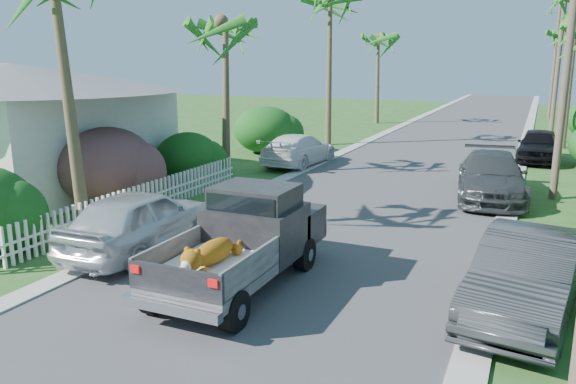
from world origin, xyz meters
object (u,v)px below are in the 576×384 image
at_px(parked_car_rn, 527,276).
at_px(house_left, 16,131).
at_px(utility_pole_d, 555,62).
at_px(parked_car_ln, 140,220).
at_px(parked_car_rm, 491,177).
at_px(palm_l_d, 379,36).
at_px(parked_car_lf, 299,150).
at_px(palm_r_d, 572,32).
at_px(utility_pole_c, 558,62).
at_px(pickup_truck, 250,236).
at_px(parked_car_rf, 538,146).
at_px(palm_l_b, 224,23).
at_px(utility_pole_b, 567,63).

bearing_deg(parked_car_rn, house_left, 174.27).
bearing_deg(utility_pole_d, parked_car_ln, -103.30).
bearing_deg(parked_car_rm, palm_l_d, 107.69).
height_order(parked_car_lf, palm_r_d, palm_r_d).
xyz_separation_m(parked_car_ln, parked_car_lf, (-1.08, 12.65, -0.09)).
distance_m(parked_car_rn, palm_l_d, 33.78).
bearing_deg(house_left, palm_l_d, 76.46).
relative_size(palm_l_d, utility_pole_d, 0.86).
bearing_deg(utility_pole_c, pickup_truck, -103.33).
relative_size(house_left, utility_pole_c, 1.00).
bearing_deg(house_left, pickup_truck, -21.23).
relative_size(pickup_truck, palm_r_d, 0.64).
relative_size(pickup_truck, parked_car_rf, 1.14).
bearing_deg(parked_car_lf, parked_car_rn, 131.35).
distance_m(parked_car_lf, palm_r_d, 27.84).
height_order(palm_l_b, utility_pole_b, utility_pole_b).
relative_size(parked_car_rm, utility_pole_d, 0.60).
xyz_separation_m(palm_l_d, palm_r_d, (13.00, 6.00, 0.29)).
relative_size(parked_car_rm, parked_car_ln, 1.14).
xyz_separation_m(parked_car_rm, house_left, (-16.60, -5.14, 1.34)).
xyz_separation_m(palm_l_b, palm_r_d, (13.30, 28.00, 0.59)).
relative_size(parked_car_rf, palm_l_d, 0.58).
bearing_deg(utility_pole_c, parked_car_ln, -110.65).
height_order(parked_car_rm, utility_pole_c, utility_pole_c).
bearing_deg(palm_l_d, parked_car_rm, -65.20).
bearing_deg(utility_pole_b, pickup_truck, -119.45).
relative_size(parked_car_rm, parked_car_lf, 1.10).
xyz_separation_m(parked_car_rn, palm_l_d, (-11.50, 31.25, 5.67)).
relative_size(pickup_truck, utility_pole_d, 0.57).
xyz_separation_m(parked_car_lf, palm_l_b, (-1.80, -3.38, 5.44)).
bearing_deg(utility_pole_b, parked_car_rf, 94.35).
bearing_deg(parked_car_rm, parked_car_ln, -135.74).
xyz_separation_m(parked_car_ln, house_left, (-9.08, 4.27, 1.32)).
height_order(parked_car_rf, palm_l_b, palm_l_b).
xyz_separation_m(parked_car_rf, parked_car_lf, (-10.00, -5.52, -0.05)).
xyz_separation_m(parked_car_ln, utility_pole_c, (9.52, 25.27, 3.80)).
bearing_deg(parked_car_rf, parked_car_ln, -114.56).
bearing_deg(parked_car_rf, parked_car_lf, -149.52).
distance_m(parked_car_rm, utility_pole_d, 31.16).
relative_size(parked_car_lf, palm_l_b, 0.66).
height_order(pickup_truck, parked_car_rn, pickup_truck).
bearing_deg(parked_car_rn, parked_car_rm, 106.04).
distance_m(parked_car_rf, utility_pole_b, 8.80).
bearing_deg(utility_pole_c, utility_pole_b, -90.00).
relative_size(parked_car_ln, palm_l_b, 0.63).
height_order(parked_car_lf, palm_l_b, palm_l_b).
bearing_deg(pickup_truck, palm_l_d, 100.63).
height_order(palm_r_d, utility_pole_d, utility_pole_d).
bearing_deg(pickup_truck, utility_pole_c, 76.67).
distance_m(palm_l_b, palm_r_d, 31.00).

